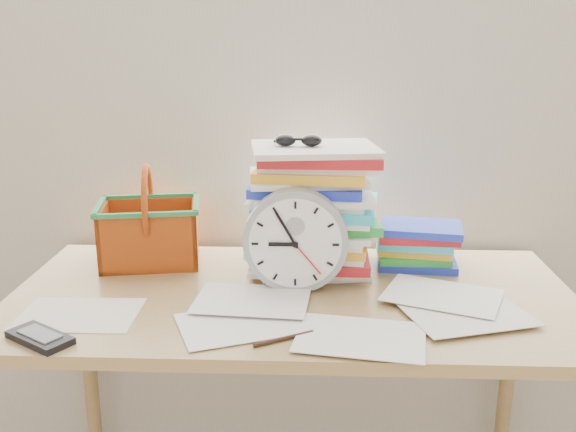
{
  "coord_description": "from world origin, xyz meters",
  "views": [
    {
      "loc": [
        0.05,
        0.12,
        1.37
      ],
      "look_at": [
        -0.01,
        1.6,
        0.95
      ],
      "focal_mm": 40.0,
      "sensor_mm": 36.0,
      "label": 1
    }
  ],
  "objects_px": {
    "desk": "(293,320)",
    "basket": "(149,215)",
    "clock": "(296,241)",
    "book_stack": "(420,245)",
    "calculator": "(40,338)",
    "paper_stack": "(313,209)"
  },
  "relations": [
    {
      "from": "clock",
      "to": "basket",
      "type": "relative_size",
      "value": 0.95
    },
    {
      "from": "clock",
      "to": "calculator",
      "type": "xyz_separation_m",
      "value": [
        -0.53,
        -0.31,
        -0.12
      ]
    },
    {
      "from": "paper_stack",
      "to": "clock",
      "type": "distance_m",
      "value": 0.16
    },
    {
      "from": "clock",
      "to": "calculator",
      "type": "height_order",
      "value": "clock"
    },
    {
      "from": "clock",
      "to": "calculator",
      "type": "relative_size",
      "value": 1.74
    },
    {
      "from": "desk",
      "to": "basket",
      "type": "relative_size",
      "value": 5.13
    },
    {
      "from": "clock",
      "to": "basket",
      "type": "height_order",
      "value": "basket"
    },
    {
      "from": "clock",
      "to": "calculator",
      "type": "distance_m",
      "value": 0.62
    },
    {
      "from": "desk",
      "to": "basket",
      "type": "height_order",
      "value": "basket"
    },
    {
      "from": "book_stack",
      "to": "calculator",
      "type": "relative_size",
      "value": 1.63
    },
    {
      "from": "desk",
      "to": "book_stack",
      "type": "bearing_deg",
      "value": 31.15
    },
    {
      "from": "basket",
      "to": "calculator",
      "type": "xyz_separation_m",
      "value": [
        -0.11,
        -0.49,
        -0.13
      ]
    },
    {
      "from": "basket",
      "to": "book_stack",
      "type": "bearing_deg",
      "value": -10.25
    },
    {
      "from": "paper_stack",
      "to": "basket",
      "type": "xyz_separation_m",
      "value": [
        -0.45,
        0.04,
        -0.03
      ]
    },
    {
      "from": "book_stack",
      "to": "basket",
      "type": "bearing_deg",
      "value": 179.88
    },
    {
      "from": "desk",
      "to": "clock",
      "type": "height_order",
      "value": "clock"
    },
    {
      "from": "paper_stack",
      "to": "basket",
      "type": "height_order",
      "value": "paper_stack"
    },
    {
      "from": "clock",
      "to": "calculator",
      "type": "bearing_deg",
      "value": -149.86
    },
    {
      "from": "desk",
      "to": "book_stack",
      "type": "xyz_separation_m",
      "value": [
        0.34,
        0.21,
        0.14
      ]
    },
    {
      "from": "clock",
      "to": "basket",
      "type": "distance_m",
      "value": 0.45
    },
    {
      "from": "desk",
      "to": "calculator",
      "type": "xyz_separation_m",
      "value": [
        -0.52,
        -0.28,
        0.08
      ]
    },
    {
      "from": "book_stack",
      "to": "calculator",
      "type": "bearing_deg",
      "value": -150.37
    }
  ]
}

